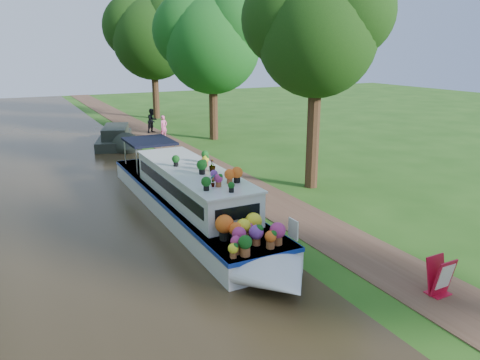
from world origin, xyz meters
name	(u,v)px	position (x,y,z in m)	size (l,w,h in m)	color
ground	(271,223)	(0.00, 0.00, 0.00)	(100.00, 100.00, 0.00)	#224F13
canal_water	(92,257)	(-6.00, 0.00, 0.01)	(10.00, 100.00, 0.02)	black
towpath	(300,217)	(1.20, 0.00, 0.01)	(2.20, 100.00, 0.03)	#503525
plant_boat	(193,197)	(-2.25, 1.51, 0.85)	(2.29, 13.52, 2.28)	silver
tree_near_overhang	(316,28)	(3.79, 3.06, 6.60)	(5.52, 5.28, 8.99)	#311D10
tree_near_mid	(212,38)	(4.48, 15.08, 6.44)	(6.90, 6.60, 9.40)	#311D10
tree_near_far	(152,32)	(3.98, 26.09, 7.05)	(7.59, 7.26, 10.30)	#311D10
second_boat	(116,138)	(-1.75, 15.82, 0.49)	(3.34, 6.54, 1.19)	#222722
sandwich_board	(440,278)	(1.18, -6.07, 0.46)	(0.60, 0.48, 0.95)	#B50C28
pedestrian_pink	(164,127)	(1.63, 16.72, 0.78)	(0.55, 0.36, 1.51)	#D45793
pedestrian_dark	(152,121)	(1.58, 19.12, 0.88)	(0.82, 0.64, 1.69)	black
verge_plant	(211,182)	(-0.08, 5.00, 0.22)	(0.39, 0.34, 0.44)	#265B1B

